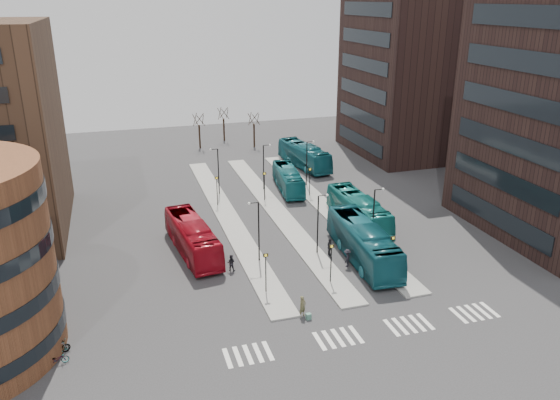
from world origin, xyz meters
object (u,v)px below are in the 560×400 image
object	(u,v)px
suitcase	(308,316)
commuter_a	(231,263)
teal_bus_c	(358,210)
teal_bus_d	(304,155)
commuter_c	(347,258)
bicycle_mid	(58,348)
teal_bus_b	(288,179)
bicycle_far	(59,345)
traveller	(303,306)
red_bus	(192,237)
commuter_b	(330,247)
bicycle_near	(57,359)
teal_bus_a	(363,242)

from	to	relation	value
suitcase	commuter_a	size ratio (longest dim) A/B	0.31
teal_bus_c	teal_bus_d	world-z (taller)	teal_bus_d
commuter_c	bicycle_mid	size ratio (longest dim) A/B	1.03
bicycle_mid	teal_bus_b	bearing A→B (deg)	-62.30
teal_bus_c	bicycle_mid	xyz separation A→B (m)	(-30.64, -15.63, -1.19)
commuter_c	bicycle_far	bearing A→B (deg)	-37.94
bicycle_mid	teal_bus_d	bearing A→B (deg)	-59.76
teal_bus_d	traveller	xyz separation A→B (m)	(-13.92, -39.08, -0.84)
red_bus	traveller	xyz separation A→B (m)	(6.65, -14.30, -0.79)
suitcase	commuter_b	xyz separation A→B (m)	(5.91, 10.19, 0.65)
teal_bus_d	bicycle_far	bearing A→B (deg)	-138.30
teal_bus_b	teal_bus_d	size ratio (longest dim) A/B	0.85
commuter_c	bicycle_near	bearing A→B (deg)	-34.09
bicycle_near	traveller	bearing A→B (deg)	-98.97
commuter_b	bicycle_mid	xyz separation A→B (m)	(-24.64, -9.24, -0.38)
teal_bus_d	bicycle_far	world-z (taller)	teal_bus_d
red_bus	teal_bus_d	world-z (taller)	teal_bus_d
suitcase	teal_bus_d	xyz separation A→B (m)	(13.60, 39.64, 1.49)
commuter_b	bicycle_mid	distance (m)	26.32
teal_bus_b	commuter_b	size ratio (longest dim) A/B	5.93
commuter_b	bicycle_mid	size ratio (longest dim) A/B	1.05
suitcase	commuter_b	size ratio (longest dim) A/B	0.28
traveller	commuter_c	distance (m)	9.82
traveller	bicycle_near	world-z (taller)	traveller
red_bus	bicycle_near	world-z (taller)	red_bus
red_bus	commuter_a	distance (m)	5.77
bicycle_near	bicycle_far	bearing A→B (deg)	-11.46
teal_bus_d	commuter_c	size ratio (longest dim) A/B	7.10
teal_bus_b	traveller	bearing A→B (deg)	-98.90
suitcase	bicycle_mid	distance (m)	18.76
suitcase	bicycle_near	bearing A→B (deg)	175.34
commuter_b	bicycle_near	world-z (taller)	commuter_b
teal_bus_a	commuter_a	bearing A→B (deg)	177.18
teal_bus_d	bicycle_far	distance (m)	49.95
teal_bus_b	teal_bus_d	distance (m)	10.94
red_bus	commuter_c	size ratio (longest dim) A/B	6.91
traveller	teal_bus_a	bearing A→B (deg)	15.02
red_bus	teal_bus_c	xyz separation A→B (m)	(18.89, 1.73, 0.01)
commuter_b	bicycle_far	world-z (taller)	commuter_b
teal_bus_c	commuter_a	distance (m)	17.40
teal_bus_c	commuter_b	xyz separation A→B (m)	(-6.00, -6.39, -0.81)
suitcase	teal_bus_d	bearing A→B (deg)	65.65
red_bus	commuter_a	world-z (taller)	red_bus
teal_bus_c	traveller	world-z (taller)	teal_bus_c
bicycle_near	commuter_c	bearing A→B (deg)	-84.43
teal_bus_b	teal_bus_c	xyz separation A→B (m)	(3.89, -13.65, 0.22)
commuter_b	bicycle_far	bearing A→B (deg)	111.07
teal_bus_c	teal_bus_d	xyz separation A→B (m)	(1.69, 23.06, 0.03)
teal_bus_d	commuter_b	distance (m)	30.45
commuter_a	bicycle_near	size ratio (longest dim) A/B	1.03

